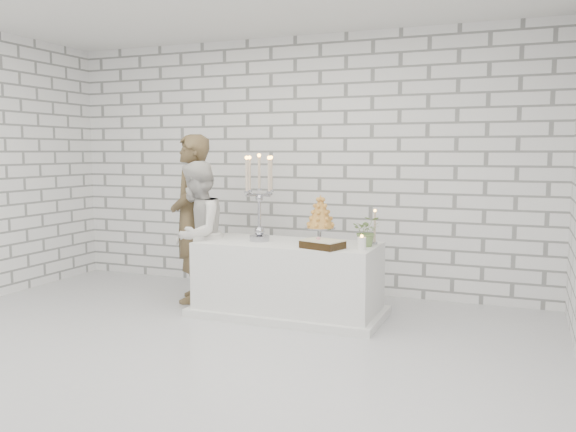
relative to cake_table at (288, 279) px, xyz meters
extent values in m
cube|color=silver|center=(-0.37, -1.33, -0.38)|extent=(6.00, 5.00, 0.01)
cube|color=white|center=(-0.37, 1.17, 1.12)|extent=(6.00, 0.01, 3.00)
cube|color=white|center=(0.00, 0.00, 0.00)|extent=(1.80, 0.80, 0.75)
imported|color=brown|center=(-1.22, 0.18, 0.55)|extent=(0.69, 0.80, 1.84)
imported|color=silver|center=(-1.01, -0.06, 0.40)|extent=(0.71, 0.85, 1.56)
cube|color=black|center=(0.44, -0.23, 0.42)|extent=(0.43, 0.36, 0.08)
cylinder|color=white|center=(0.81, -0.19, 0.44)|extent=(0.09, 0.09, 0.12)
cylinder|color=beige|center=(0.83, 0.21, 0.54)|extent=(0.07, 0.07, 0.32)
imported|color=#546E37|center=(0.80, 0.03, 0.52)|extent=(0.32, 0.29, 0.29)
camera|label=1|loc=(2.17, -5.49, 1.28)|focal=37.17mm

